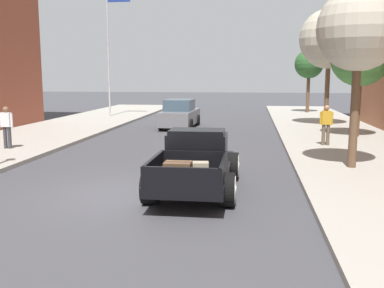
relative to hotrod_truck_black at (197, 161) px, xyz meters
name	(u,v)px	position (x,y,z in m)	size (l,w,h in m)	color
ground_plane	(127,194)	(-1.70, -0.83, -0.75)	(140.00, 140.00, 0.00)	#3D3D42
hotrod_truck_black	(197,161)	(0.00, 0.00, 0.00)	(2.22, 4.95, 1.58)	black
car_background_grey	(180,115)	(-2.69, 13.67, 0.01)	(1.97, 4.35, 1.65)	slate
pedestrian_sidewalk_left	(7,125)	(-8.09, 4.60, 0.33)	(0.53, 0.22, 1.65)	#333338
pedestrian_sidewalk_right	(326,123)	(4.47, 7.12, 0.33)	(0.53, 0.22, 1.65)	brown
flagpole	(111,35)	(-8.40, 18.96, 5.02)	(1.74, 0.16, 9.16)	#B2B2B7
street_tree_nearest	(359,30)	(4.57, 2.68, 3.59)	(2.54, 2.54, 5.50)	brown
street_tree_second	(361,57)	(6.37, 10.13, 3.10)	(2.76, 2.76, 5.10)	brown
street_tree_third	(329,39)	(5.69, 14.81, 4.29)	(3.36, 3.36, 6.59)	brown
street_tree_farthest	(309,64)	(5.77, 24.09, 3.10)	(2.22, 2.22, 4.86)	brown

